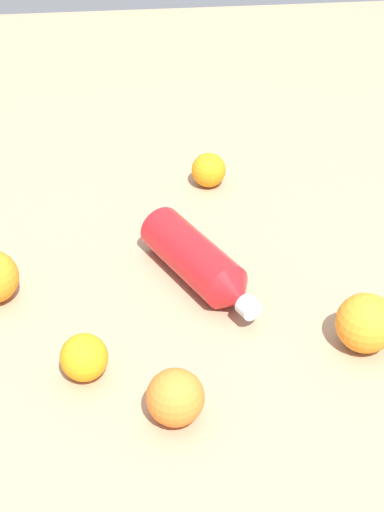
# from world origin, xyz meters

# --- Properties ---
(ground_plane) EXTENTS (2.40, 2.40, 0.00)m
(ground_plane) POSITION_xyz_m (0.00, 0.00, 0.00)
(ground_plane) COLOR #9E7F60
(water_bottle) EXTENTS (0.16, 0.24, 0.07)m
(water_bottle) POSITION_xyz_m (0.01, 0.03, 0.03)
(water_bottle) COLOR red
(water_bottle) RESTS_ON ground_plane
(orange_1) EXTENTS (0.06, 0.06, 0.06)m
(orange_1) POSITION_xyz_m (-0.03, -0.24, 0.03)
(orange_1) COLOR orange
(orange_1) RESTS_ON ground_plane
(orange_2) EXTENTS (0.06, 0.06, 0.06)m
(orange_2) POSITION_xyz_m (0.18, 0.21, 0.03)
(orange_2) COLOR orange
(orange_2) RESTS_ON ground_plane
(orange_3) EXTENTS (0.07, 0.07, 0.07)m
(orange_3) POSITION_xyz_m (0.07, 0.29, 0.03)
(orange_3) COLOR orange
(orange_3) RESTS_ON ground_plane
(orange_4) EXTENTS (0.08, 0.08, 0.08)m
(orange_4) POSITION_xyz_m (-0.19, 0.19, 0.04)
(orange_4) COLOR orange
(orange_4) RESTS_ON ground_plane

